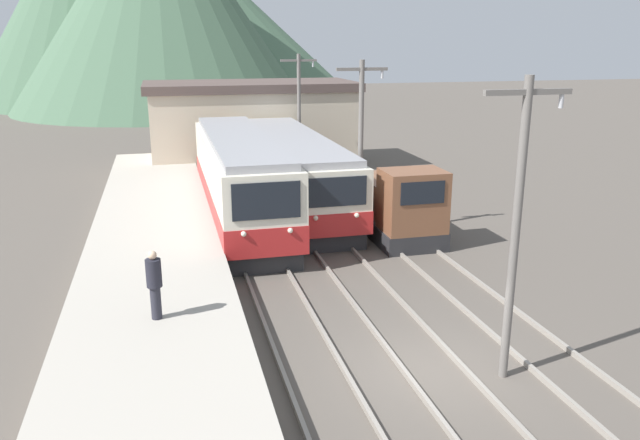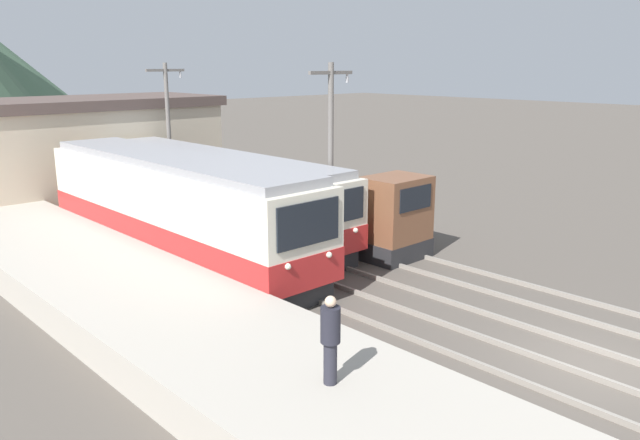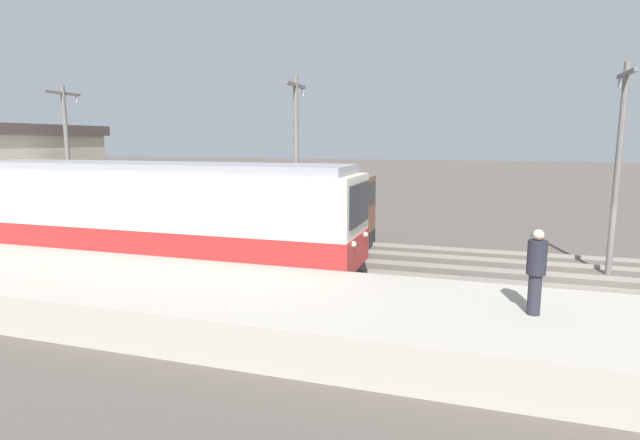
% 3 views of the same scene
% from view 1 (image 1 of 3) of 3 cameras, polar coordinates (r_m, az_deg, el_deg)
% --- Properties ---
extents(ground_plane, '(200.00, 200.00, 0.00)m').
position_cam_1_polar(ground_plane, '(15.51, 9.55, -13.50)').
color(ground_plane, '#564F47').
extents(platform_left, '(4.50, 54.00, 0.95)m').
position_cam_1_polar(platform_left, '(14.20, -15.01, -14.62)').
color(platform_left, '#ADA599').
rests_on(platform_left, ground).
extents(track_left, '(1.54, 60.00, 0.14)m').
position_cam_1_polar(track_left, '(14.72, -0.08, -14.67)').
color(track_left, gray).
rests_on(track_left, ground).
extents(track_center, '(1.54, 60.00, 0.14)m').
position_cam_1_polar(track_center, '(15.55, 10.25, -13.15)').
color(track_center, gray).
rests_on(track_center, ground).
extents(track_right, '(1.54, 60.00, 0.14)m').
position_cam_1_polar(track_right, '(16.91, 19.76, -11.37)').
color(track_right, gray).
rests_on(track_right, ground).
extents(commuter_train_left, '(2.84, 14.35, 3.75)m').
position_cam_1_polar(commuter_train_left, '(27.20, -7.34, 3.50)').
color(commuter_train_left, '#28282B').
rests_on(commuter_train_left, ground).
extents(commuter_train_center, '(2.84, 14.47, 3.41)m').
position_cam_1_polar(commuter_train_center, '(29.29, -2.29, 4.23)').
color(commuter_train_center, '#28282B').
rests_on(commuter_train_center, ground).
extents(shunting_locomotive, '(2.40, 5.56, 3.00)m').
position_cam_1_polar(shunting_locomotive, '(25.10, 7.05, 1.20)').
color(shunting_locomotive, '#28282B').
rests_on(shunting_locomotive, ground).
extents(catenary_mast_near, '(2.00, 0.20, 6.93)m').
position_cam_1_polar(catenary_mast_near, '(14.30, 17.55, -0.16)').
color(catenary_mast_near, slate).
rests_on(catenary_mast_near, ground).
extents(catenary_mast_mid, '(2.00, 0.20, 6.93)m').
position_cam_1_polar(catenary_mast_mid, '(24.28, 3.76, 7.00)').
color(catenary_mast_mid, slate).
rests_on(catenary_mast_mid, ground).
extents(catenary_mast_far, '(2.00, 0.20, 6.93)m').
position_cam_1_polar(catenary_mast_far, '(34.99, -1.92, 9.80)').
color(catenary_mast_far, slate).
rests_on(catenary_mast_far, ground).
extents(person_on_platform, '(0.38, 0.38, 1.77)m').
position_cam_1_polar(person_on_platform, '(15.83, -14.91, -5.50)').
color(person_on_platform, '#282833').
rests_on(person_on_platform, platform_left).
extents(station_building, '(12.60, 6.30, 5.22)m').
position_cam_1_polar(station_building, '(38.96, -6.29, 8.65)').
color(station_building, beige).
rests_on(station_building, ground).
extents(mountain_backdrop, '(49.86, 51.96, 25.30)m').
position_cam_1_polar(mountain_backdrop, '(84.19, -14.61, 18.12)').
color(mountain_backdrop, '#47664C').
rests_on(mountain_backdrop, ground).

